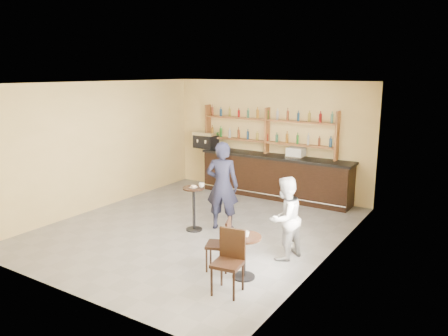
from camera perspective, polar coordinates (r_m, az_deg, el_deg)
The scene contains 23 objects.
floor at distance 9.91m, azimuth -3.48°, elevation -7.79°, with size 7.00×7.00×0.00m, color slate.
ceiling at distance 9.30m, azimuth -3.75°, elevation 11.04°, with size 7.00×7.00×0.00m, color white.
wall_back at distance 12.44m, azimuth 5.89°, elevation 3.96°, with size 7.00×7.00×0.00m, color #EFD087.
wall_front at distance 7.03m, azimuth -20.58°, elevation -3.45°, with size 7.00×7.00×0.00m, color #EFD087.
wall_left at distance 11.47m, azimuth -15.87°, elevation 2.83°, with size 7.00×7.00×0.00m, color #EFD087.
wall_right at distance 8.13m, azimuth 13.81°, elevation -0.91°, with size 7.00×7.00×0.00m, color #EFD087.
window_pane at distance 7.01m, azimuth 10.64°, elevation -2.04°, with size 2.00×2.00×0.00m, color white.
window_frame at distance 7.01m, azimuth 10.60°, elevation -2.04°, with size 0.04×1.70×2.10m, color black, non-canonical shape.
shelf_unit at distance 12.30m, azimuth 5.64°, elevation 4.85°, with size 4.00×0.26×1.40m, color brown, non-canonical shape.
liquor_bottles at distance 12.27m, azimuth 5.66°, elevation 5.64°, with size 3.68×0.10×1.00m, color #8C5919, non-canonical shape.
bar_counter at distance 12.16m, azimuth 6.66°, elevation -1.11°, with size 4.36×0.85×1.18m, color black, non-canonical shape.
espresso_machine at distance 13.14m, azimuth -2.38°, elevation 3.69°, with size 0.67×0.43×0.48m, color black, non-canonical shape.
pastry_case at distance 11.77m, azimuth 9.37°, elevation 1.98°, with size 0.46×0.37×0.27m, color silver, non-canonical shape.
pedestal_table at distance 9.63m, azimuth -3.96°, elevation -5.34°, with size 0.47×0.47×0.98m, color black, non-canonical shape.
napkin at distance 9.49m, azimuth -4.01°, elevation -2.53°, with size 0.15×0.15×0.00m, color white.
donut at distance 9.47m, azimuth -4.00°, elevation -2.40°, with size 0.13×0.13×0.05m, color #DE9951.
cup_pedestal at distance 9.48m, azimuth -2.97°, elevation -2.24°, with size 0.13×0.13×0.10m, color white.
man_main at distance 9.57m, azimuth -0.22°, elevation -2.33°, with size 0.72×0.47×1.97m, color black.
cafe_table at distance 7.52m, azimuth 2.59°, elevation -11.52°, with size 0.59×0.59×0.75m, color black, non-canonical shape.
cup_cafe at distance 7.34m, azimuth 2.96°, elevation -8.61°, with size 0.10×0.10×0.09m, color white.
chair_west at distance 7.79m, azimuth -0.79°, elevation -9.92°, with size 0.40×0.40×0.93m, color black, non-canonical shape.
chair_south at distance 6.97m, azimuth 0.46°, elevation -12.31°, with size 0.44×0.44×1.02m, color black, non-canonical shape.
patron_second at distance 8.19m, azimuth 7.93°, elevation -6.51°, with size 0.76×0.59×1.57m, color #9B9A9F.
Camera 1 is at (5.46, -7.53, 3.43)m, focal length 35.00 mm.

